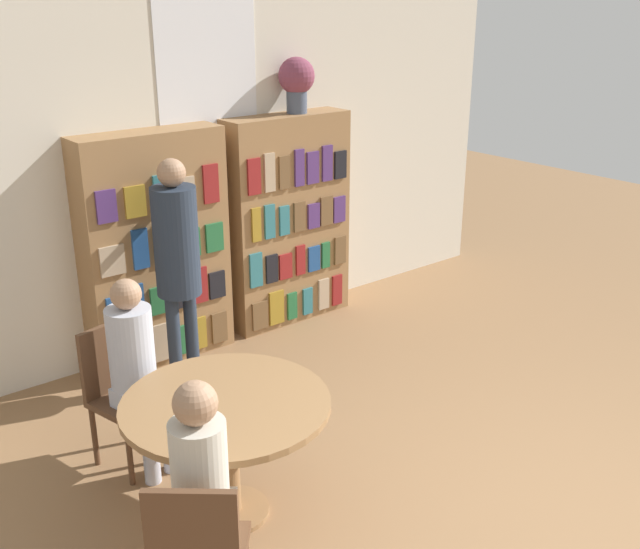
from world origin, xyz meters
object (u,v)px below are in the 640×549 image
(bookshelf_left, at_px, (156,250))
(chair_left_side, at_px, (121,387))
(bookshelf_right, at_px, (288,221))
(flower_vase, at_px, (297,80))
(reading_table, at_px, (227,421))
(seated_reader_right, at_px, (203,485))
(librarian_standing, at_px, (177,250))
(seated_reader_left, at_px, (137,365))

(bookshelf_left, bearing_deg, chair_left_side, -127.07)
(bookshelf_right, xyz_separation_m, flower_vase, (0.12, 0.00, 1.20))
(reading_table, xyz_separation_m, seated_reader_right, (-0.47, -0.56, 0.12))
(bookshelf_left, height_order, reading_table, bookshelf_left)
(flower_vase, height_order, reading_table, flower_vase)
(bookshelf_right, height_order, seated_reader_right, bookshelf_right)
(bookshelf_left, distance_m, flower_vase, 1.85)
(bookshelf_left, distance_m, bookshelf_right, 1.29)
(bookshelf_left, relative_size, flower_vase, 4.00)
(bookshelf_right, xyz_separation_m, reading_table, (-1.94, -2.03, -0.32))
(librarian_standing, bearing_deg, seated_reader_left, -132.24)
(chair_left_side, bearing_deg, bookshelf_left, -140.80)
(bookshelf_left, height_order, seated_reader_left, bookshelf_left)
(bookshelf_right, relative_size, seated_reader_right, 1.45)
(flower_vase, height_order, seated_reader_left, flower_vase)
(bookshelf_right, height_order, flower_vase, flower_vase)
(bookshelf_right, bearing_deg, chair_left_side, -151.99)
(flower_vase, xyz_separation_m, seated_reader_left, (-2.23, -1.32, -1.40))
(bookshelf_right, bearing_deg, librarian_standing, -159.88)
(seated_reader_left, bearing_deg, bookshelf_left, -135.71)
(flower_vase, distance_m, librarian_standing, 1.89)
(seated_reader_left, bearing_deg, chair_left_side, -90.00)
(bookshelf_left, distance_m, chair_left_side, 1.49)
(flower_vase, relative_size, chair_left_side, 0.51)
(bookshelf_right, relative_size, flower_vase, 4.00)
(flower_vase, bearing_deg, reading_table, -135.20)
(chair_left_side, relative_size, seated_reader_right, 0.71)
(flower_vase, bearing_deg, bookshelf_left, -179.81)
(bookshelf_right, relative_size, reading_table, 1.61)
(chair_left_side, xyz_separation_m, librarian_standing, (0.78, 0.64, 0.57))
(bookshelf_right, distance_m, reading_table, 2.83)
(flower_vase, distance_m, chair_left_side, 3.01)
(seated_reader_left, relative_size, seated_reader_right, 0.99)
(chair_left_side, bearing_deg, seated_reader_left, 90.00)
(seated_reader_left, height_order, librarian_standing, librarian_standing)
(chair_left_side, distance_m, librarian_standing, 1.16)
(bookshelf_left, bearing_deg, seated_reader_right, -113.41)
(flower_vase, xyz_separation_m, seated_reader_right, (-2.53, -2.60, -1.40))
(seated_reader_right, bearing_deg, librarian_standing, 103.78)
(librarian_standing, bearing_deg, chair_left_side, -140.61)
(reading_table, xyz_separation_m, librarian_standing, (0.57, 1.53, 0.47))
(reading_table, height_order, chair_left_side, chair_left_side)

